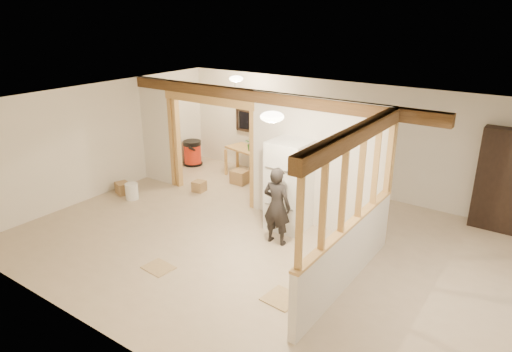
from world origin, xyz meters
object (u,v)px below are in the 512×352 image
Objects in this scene: bookshelf at (505,181)px; refrigerator at (289,185)px; work_table at (248,162)px; woman at (277,206)px; shop_vac at (193,153)px.

refrigerator is at bearing -146.26° from bookshelf.
bookshelf is at bearing 15.39° from work_table.
woman is 0.73× the size of bookshelf.
bookshelf is (3.18, 2.87, 0.26)m from woman.
work_table is 1.68× the size of shop_vac.
woman is at bearing -77.57° from refrigerator.
shop_vac is at bearing 156.74° from refrigerator.
bookshelf reaches higher than woman.
bookshelf reaches higher than refrigerator.
woman is at bearing -33.97° from work_table.
woman is 4.30m from bookshelf.
refrigerator is 4.00m from bookshelf.
bookshelf reaches higher than work_table.
bookshelf is (5.64, 0.33, 0.62)m from work_table.
work_table is at bearing 140.75° from refrigerator.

